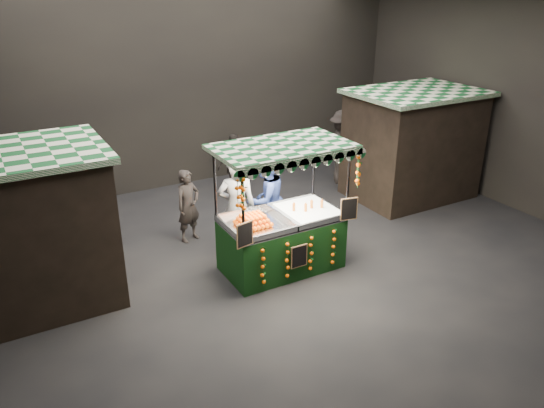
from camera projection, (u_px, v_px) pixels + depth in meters
ground at (287, 263)px, 10.04m from camera, size 12.00×12.00×0.00m
market_hall at (289, 84)px, 8.70m from camera, size 12.10×10.10×5.05m
neighbour_stall_left at (17, 231)px, 8.34m from camera, size 3.00×2.20×2.60m
neighbour_stall_right at (412, 144)px, 12.70m from camera, size 3.00×2.20×2.60m
juice_stall at (283, 232)px, 9.57m from camera, size 2.46×1.45×2.39m
vendor_grey at (237, 207)px, 10.02m from camera, size 0.84×0.72×1.96m
vendor_blue at (266, 200)px, 10.44m from camera, size 1.10×0.97×1.90m
shopper_0 at (188, 206)px, 10.64m from camera, size 0.64×0.53×1.52m
shopper_1 at (360, 159)px, 13.16m from camera, size 0.82×0.64×1.65m
shopper_2 at (235, 166)px, 12.80m from camera, size 0.94×0.41×1.59m
shopper_3 at (342, 147)px, 13.64m from camera, size 1.19×1.43×1.93m
shopper_4 at (37, 194)px, 11.02m from camera, size 0.97×0.93×1.67m
shopper_5 at (370, 164)px, 12.94m from camera, size 1.23×1.43×1.55m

